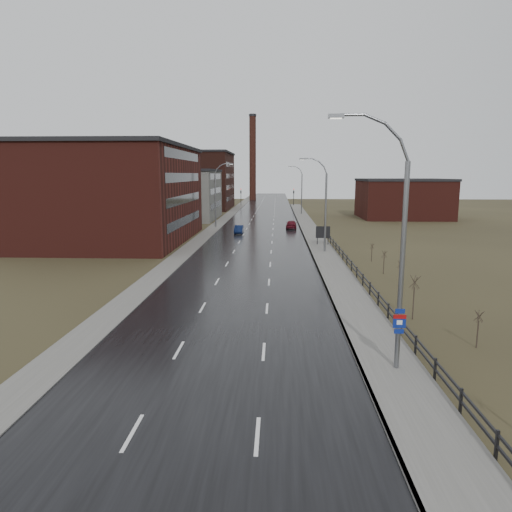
# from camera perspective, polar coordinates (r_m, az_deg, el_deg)

# --- Properties ---
(ground) EXTENTS (320.00, 320.00, 0.00)m
(ground) POSITION_cam_1_polar(r_m,az_deg,el_deg) (21.52, -5.73, -15.83)
(ground) COLOR #2D2819
(ground) RESTS_ON ground
(road) EXTENTS (14.00, 300.00, 0.06)m
(road) POSITION_cam_1_polar(r_m,az_deg,el_deg) (79.73, 0.48, 3.41)
(road) COLOR black
(road) RESTS_ON ground
(sidewalk_right) EXTENTS (3.20, 180.00, 0.18)m
(sidewalk_right) POSITION_cam_1_polar(r_m,az_deg,el_deg) (55.21, 8.46, 0.33)
(sidewalk_right) COLOR #595651
(sidewalk_right) RESTS_ON ground
(curb_right) EXTENTS (0.16, 180.00, 0.18)m
(curb_right) POSITION_cam_1_polar(r_m,az_deg,el_deg) (55.08, 6.88, 0.35)
(curb_right) COLOR slate
(curb_right) RESTS_ON ground
(sidewalk_left) EXTENTS (2.40, 260.00, 0.12)m
(sidewalk_left) POSITION_cam_1_polar(r_m,az_deg,el_deg) (80.45, -5.37, 3.45)
(sidewalk_left) COLOR #595651
(sidewalk_left) RESTS_ON ground
(warehouse_near) EXTENTS (22.44, 28.56, 13.50)m
(warehouse_near) POSITION_cam_1_polar(r_m,az_deg,el_deg) (68.50, -18.00, 7.46)
(warehouse_near) COLOR #471914
(warehouse_near) RESTS_ON ground
(warehouse_mid) EXTENTS (16.32, 20.40, 10.50)m
(warehouse_mid) POSITION_cam_1_polar(r_m,az_deg,el_deg) (99.44, -9.63, 7.63)
(warehouse_mid) COLOR slate
(warehouse_mid) RESTS_ON ground
(warehouse_far) EXTENTS (26.52, 24.48, 15.50)m
(warehouse_far) POSITION_cam_1_polar(r_m,az_deg,el_deg) (129.75, -9.04, 9.31)
(warehouse_far) COLOR #331611
(warehouse_far) RESTS_ON ground
(building_right) EXTENTS (18.36, 16.32, 8.50)m
(building_right) POSITION_cam_1_polar(r_m,az_deg,el_deg) (104.89, 17.86, 6.87)
(building_right) COLOR #471914
(building_right) RESTS_ON ground
(smokestack) EXTENTS (2.70, 2.70, 30.70)m
(smokestack) POSITION_cam_1_polar(r_m,az_deg,el_deg) (169.47, -0.42, 12.23)
(smokestack) COLOR #331611
(smokestack) RESTS_ON ground
(streetlight_main) EXTENTS (3.91, 0.29, 12.11)m
(streetlight_main) POSITION_cam_1_polar(r_m,az_deg,el_deg) (22.09, 17.09, 0.98)
(streetlight_main) COLOR slate
(streetlight_main) RESTS_ON ground
(streetlight_right_mid) EXTENTS (3.36, 0.28, 11.35)m
(streetlight_right_mid) POSITION_cam_1_polar(r_m,az_deg,el_deg) (55.52, 8.41, 6.37)
(streetlight_right_mid) COLOR slate
(streetlight_right_mid) RESTS_ON ground
(streetlight_left) EXTENTS (3.36, 0.28, 11.35)m
(streetlight_left) POSITION_cam_1_polar(r_m,az_deg,el_deg) (81.90, -4.90, 7.63)
(streetlight_left) COLOR slate
(streetlight_left) RESTS_ON ground
(streetlight_right_far) EXTENTS (3.36, 0.28, 11.35)m
(streetlight_right_far) POSITION_cam_1_polar(r_m,az_deg,el_deg) (109.32, 5.58, 8.25)
(streetlight_right_far) COLOR slate
(streetlight_right_far) RESTS_ON ground
(guardrail) EXTENTS (0.10, 53.05, 1.10)m
(guardrail) POSITION_cam_1_polar(r_m,az_deg,el_deg) (39.13, 13.40, -2.96)
(guardrail) COLOR black
(guardrail) RESTS_ON ground
(shrub_b) EXTENTS (0.50, 0.53, 2.10)m
(shrub_b) POSITION_cam_1_polar(r_m,az_deg,el_deg) (28.04, 26.00, -8.11)
(shrub_b) COLOR #382D23
(shrub_b) RESTS_ON ground
(shrub_c) EXTENTS (0.69, 0.73, 2.94)m
(shrub_c) POSITION_cam_1_polar(r_m,az_deg,el_deg) (31.63, 19.12, -4.78)
(shrub_c) COLOR #382D23
(shrub_c) RESTS_ON ground
(shrub_d) EXTENTS (0.51, 0.54, 2.16)m
(shrub_d) POSITION_cam_1_polar(r_m,az_deg,el_deg) (40.93, 17.54, -1.96)
(shrub_d) COLOR #382D23
(shrub_d) RESTS_ON ground
(shrub_e) EXTENTS (0.53, 0.56, 2.25)m
(shrub_e) POSITION_cam_1_polar(r_m,az_deg,el_deg) (45.26, 15.70, -0.68)
(shrub_e) COLOR #382D23
(shrub_e) RESTS_ON ground
(shrub_f) EXTENTS (0.48, 0.51, 2.01)m
(shrub_f) POSITION_cam_1_polar(r_m,az_deg,el_deg) (51.34, 14.28, 0.50)
(shrub_f) COLOR #382D23
(shrub_f) RESTS_ON ground
(billboard) EXTENTS (1.89, 0.17, 2.63)m
(billboard) POSITION_cam_1_polar(r_m,az_deg,el_deg) (61.38, 8.36, 2.88)
(billboard) COLOR black
(billboard) RESTS_ON ground
(traffic_light_left) EXTENTS (0.58, 2.73, 5.30)m
(traffic_light_left) POSITION_cam_1_polar(r_m,az_deg,el_deg) (139.64, -1.90, 8.19)
(traffic_light_left) COLOR black
(traffic_light_left) RESTS_ON ground
(traffic_light_right) EXTENTS (0.58, 2.73, 5.30)m
(traffic_light_right) POSITION_cam_1_polar(r_m,az_deg,el_deg) (139.30, 4.74, 8.15)
(traffic_light_right) COLOR black
(traffic_light_right) RESTS_ON ground
(car_near) EXTENTS (1.37, 3.88, 1.28)m
(car_near) POSITION_cam_1_polar(r_m,az_deg,el_deg) (73.50, -2.15, 3.30)
(car_near) COLOR #0B173A
(car_near) RESTS_ON ground
(car_far) EXTENTS (2.06, 4.64, 1.55)m
(car_far) POSITION_cam_1_polar(r_m,az_deg,el_deg) (80.03, 4.44, 3.94)
(car_far) COLOR #510D17
(car_far) RESTS_ON ground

